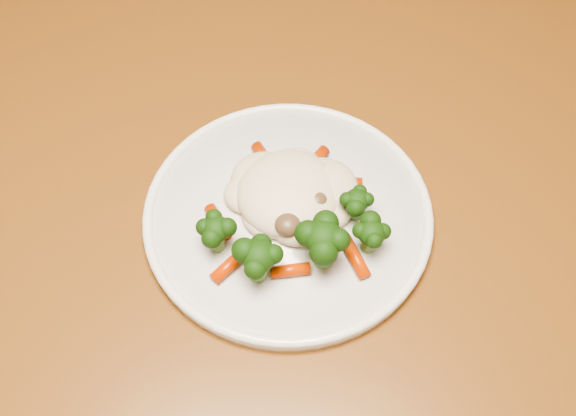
% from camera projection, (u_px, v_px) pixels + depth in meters
% --- Properties ---
extents(dining_table, '(1.33, 0.98, 0.75)m').
position_uv_depth(dining_table, '(284.00, 230.00, 0.82)').
color(dining_table, brown).
rests_on(dining_table, ground).
extents(plate, '(0.28, 0.28, 0.01)m').
position_uv_depth(plate, '(288.00, 216.00, 0.71)').
color(plate, white).
rests_on(plate, dining_table).
extents(meal, '(0.18, 0.18, 0.05)m').
position_uv_depth(meal, '(294.00, 210.00, 0.68)').
color(meal, beige).
rests_on(meal, plate).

